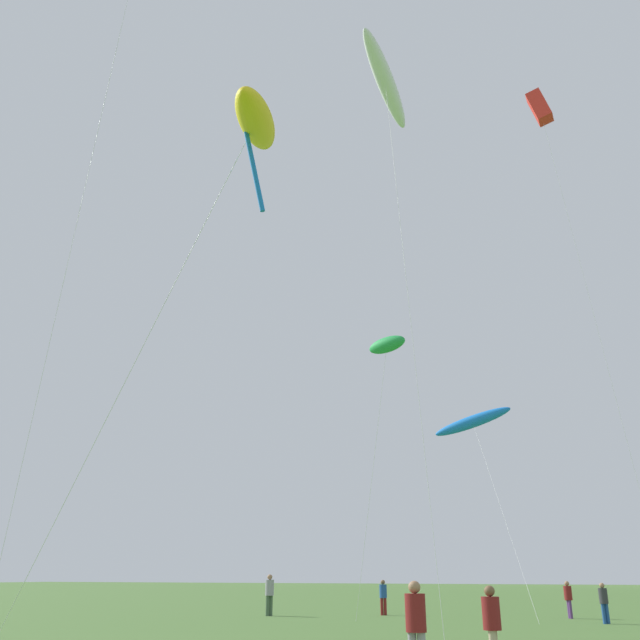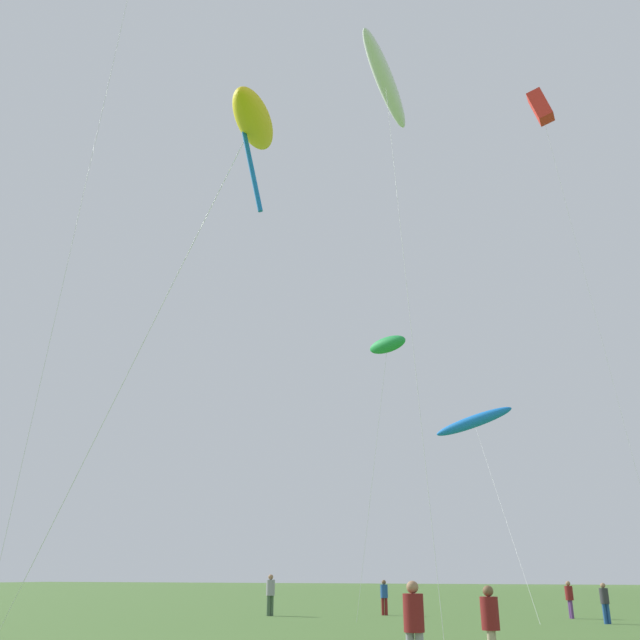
{
  "view_description": "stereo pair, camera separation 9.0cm",
  "coord_description": "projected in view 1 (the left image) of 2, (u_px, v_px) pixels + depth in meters",
  "views": [
    {
      "loc": [
        11.2,
        -14.87,
        1.85
      ],
      "look_at": [
        1.41,
        7.11,
        10.74
      ],
      "focal_mm": 38.77,
      "sensor_mm": 36.0,
      "label": 1
    },
    {
      "loc": [
        11.28,
        -14.83,
        1.85
      ],
      "look_at": [
        1.41,
        7.11,
        10.74
      ],
      "focal_mm": 38.77,
      "sensor_mm": 36.0,
      "label": 2
    }
  ],
  "objects": [
    {
      "name": "person_standing_4",
      "position": [
        568.0,
        597.0,
        31.26
      ],
      "size": [
        0.35,
        0.35,
        1.58
      ],
      "rotation": [
        0.0,
        0.0,
        2.08
      ],
      "color": "#593372",
      "rests_on": "ground"
    },
    {
      "name": "person_standing_0",
      "position": [
        416.0,
        623.0,
        12.87
      ],
      "size": [
        0.39,
        0.39,
        1.74
      ],
      "rotation": [
        0.0,
        0.0,
        0.07
      ],
      "color": "gray",
      "rests_on": "ground"
    },
    {
      "name": "person_standing_1",
      "position": [
        492.0,
        622.0,
        13.98
      ],
      "size": [
        0.37,
        0.37,
        1.64
      ],
      "rotation": [
        0.0,
        0.0,
        1.6
      ],
      "color": "tan",
      "rests_on": "ground"
    },
    {
      "name": "kite_flying_4",
      "position": [
        256.0,
        122.0,
        14.43
      ],
      "size": [
        8.25,
        3.65,
        11.69
      ],
      "color": "silver",
      "rests_on": "ground"
    },
    {
      "name": "person_standing_2",
      "position": [
        270.0,
        592.0,
        33.26
      ],
      "size": [
        0.41,
        0.41,
        1.86
      ],
      "rotation": [
        0.0,
        0.0,
        1.04
      ],
      "color": "#3F593F",
      "rests_on": "ground"
    },
    {
      "name": "person_standing_3",
      "position": [
        383.0,
        595.0,
        33.76
      ],
      "size": [
        0.36,
        0.36,
        1.61
      ],
      "rotation": [
        0.0,
        0.0,
        0.51
      ],
      "color": "maroon",
      "rests_on": "ground"
    },
    {
      "name": "kite_flying_5",
      "position": [
        387.0,
        345.0,
        31.32
      ],
      "size": [
        3.17,
        1.59,
        12.03
      ],
      "color": "silver",
      "rests_on": "ground"
    },
    {
      "name": "kite_flying_0",
      "position": [
        472.0,
        422.0,
        39.81
      ],
      "size": [
        6.12,
        9.18,
        11.06
      ],
      "color": "silver",
      "rests_on": "ground"
    },
    {
      "name": "kite_flying_1",
      "position": [
        540.0,
        108.0,
        43.51
      ],
      "size": [
        3.73,
        6.38,
        30.74
      ],
      "color": "silver",
      "rests_on": "ground"
    },
    {
      "name": "person_standing_5",
      "position": [
        604.0,
        600.0,
        27.87
      ],
      "size": [
        0.34,
        0.34,
        1.54
      ],
      "rotation": [
        0.0,
        0.0,
        3.73
      ],
      "color": "#1E478C",
      "rests_on": "ground"
    },
    {
      "name": "kite_flying_3",
      "position": [
        385.0,
        81.0,
        27.62
      ],
      "size": [
        2.16,
        4.82,
        21.5
      ],
      "color": "silver",
      "rests_on": "ground"
    }
  ]
}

